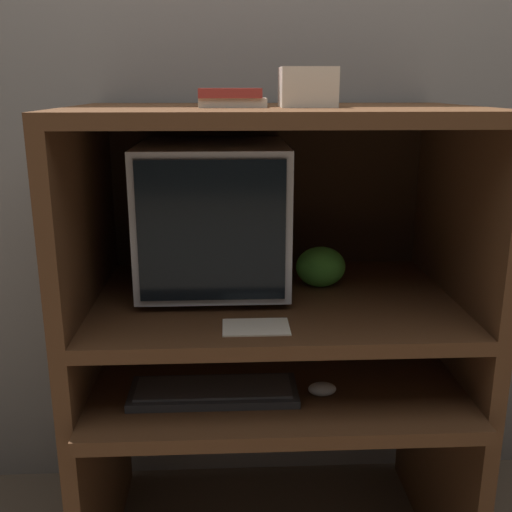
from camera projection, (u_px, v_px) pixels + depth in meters
wall_back at (265, 105)px, 1.89m from camera, size 6.00×0.06×2.60m
desk_base at (274, 438)px, 1.71m from camera, size 1.04×0.71×0.60m
desk_monitor_shelf at (274, 311)px, 1.66m from camera, size 1.04×0.67×0.20m
hutch_upper at (274, 167)px, 1.58m from camera, size 1.04×0.67×0.51m
crt_monitor at (214, 215)px, 1.66m from camera, size 0.40×0.44×0.41m
keyboard at (214, 391)px, 1.51m from camera, size 0.42×0.16×0.03m
mouse at (322, 389)px, 1.52m from camera, size 0.07×0.05×0.03m
snack_bag at (321, 267)px, 1.71m from camera, size 0.14×0.11×0.12m
book_stack at (231, 98)px, 1.45m from camera, size 0.16×0.14×0.04m
paper_card at (256, 327)px, 1.42m from camera, size 0.16×0.10×0.00m
storage_box at (308, 87)px, 1.44m from camera, size 0.13×0.11×0.09m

